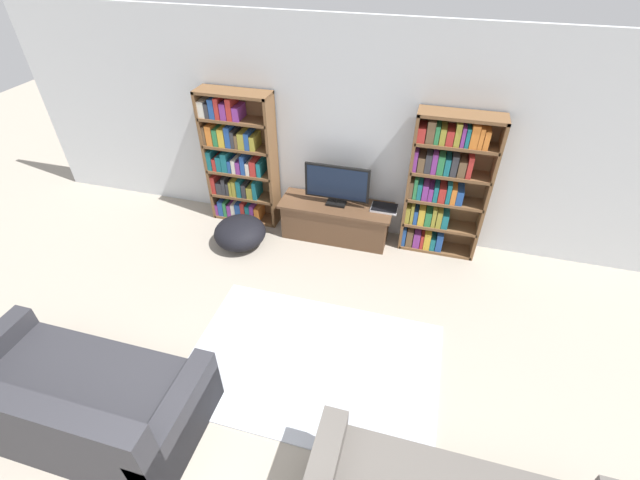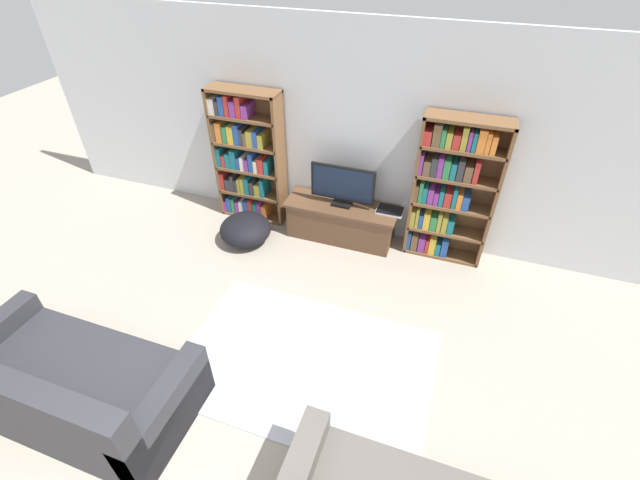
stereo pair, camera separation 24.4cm
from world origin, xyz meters
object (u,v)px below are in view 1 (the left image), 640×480
Objects in this scene: bookshelf_left at (238,161)px; tv_stand at (336,220)px; television at (337,184)px; couch_left_sectional at (76,403)px; beanbag_ottoman at (240,233)px; bookshelf_right at (443,185)px; laptop at (384,208)px.

bookshelf_left is 1.25× the size of tv_stand.
television is 3.42m from couch_left_sectional.
television is 1.23× the size of beanbag_ottoman.
bookshelf_right is at bearing 5.11° from television.
couch_left_sectional is (-1.40, -3.07, 0.03)m from tv_stand.
laptop is (0.60, 0.05, -0.27)m from television.
bookshelf_left is 1.97m from laptop.
beanbag_ottoman is at bearing -156.61° from tv_stand.
bookshelf_right is at bearing 5.55° from tv_stand.
tv_stand is (-1.23, -0.12, -0.65)m from bookshelf_right.
bookshelf_left is at bearing 178.28° from laptop.
bookshelf_right is at bearing 5.35° from laptop.
bookshelf_left reaches higher than laptop.
tv_stand is 0.71× the size of couch_left_sectional.
beanbag_ottoman is (-1.13, -0.49, -0.07)m from tv_stand.
couch_left_sectional is at bearing -114.47° from television.
bookshelf_right is 2.71× the size of beanbag_ottoman.
bookshelf_left reaches higher than beanbag_ottoman.
laptop is at bearing 57.45° from couch_left_sectional.
tv_stand is at bearing -90.00° from television.
bookshelf_left is 5.42× the size of laptop.
television is (0.00, 0.01, 0.53)m from tv_stand.
couch_left_sectional is (-2.00, -3.13, -0.23)m from laptop.
bookshelf_left and bookshelf_right have the same top height.
laptop is 1.84m from beanbag_ottoman.
television is 1.37m from beanbag_ottoman.
tv_stand reaches higher than beanbag_ottoman.
television is 0.40× the size of couch_left_sectional.
tv_stand is at bearing 65.46° from couch_left_sectional.
laptop is at bearing 17.63° from beanbag_ottoman.
bookshelf_left is at bearing 108.97° from beanbag_ottoman.
couch_left_sectional is (-0.07, -3.19, -0.58)m from bookshelf_left.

